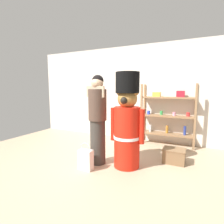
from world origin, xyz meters
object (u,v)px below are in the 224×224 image
object	(u,v)px
merchandise_shelf	(168,114)
teddy_bear_guard	(127,123)
shopping_bag	(86,159)
person_shopper	(98,118)
display_crate	(174,156)

from	to	relation	value
merchandise_shelf	teddy_bear_guard	distance (m)	1.73
shopping_bag	person_shopper	bearing A→B (deg)	81.05
merchandise_shelf	shopping_bag	bearing A→B (deg)	-117.00
person_shopper	display_crate	bearing A→B (deg)	26.20
teddy_bear_guard	shopping_bag	bearing A→B (deg)	-144.24
teddy_bear_guard	person_shopper	xyz separation A→B (m)	(-0.55, -0.10, 0.06)
teddy_bear_guard	shopping_bag	xyz separation A→B (m)	(-0.60, -0.44, -0.63)
person_shopper	display_crate	size ratio (longest dim) A/B	4.03
person_shopper	display_crate	xyz separation A→B (m)	(1.32, 0.65, -0.74)
display_crate	teddy_bear_guard	bearing A→B (deg)	-144.23
merchandise_shelf	shopping_bag	world-z (taller)	merchandise_shelf
merchandise_shelf	display_crate	bearing A→B (deg)	-74.90
display_crate	person_shopper	bearing A→B (deg)	-153.80
person_shopper	display_crate	distance (m)	1.64
merchandise_shelf	shopping_bag	size ratio (longest dim) A/B	3.15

